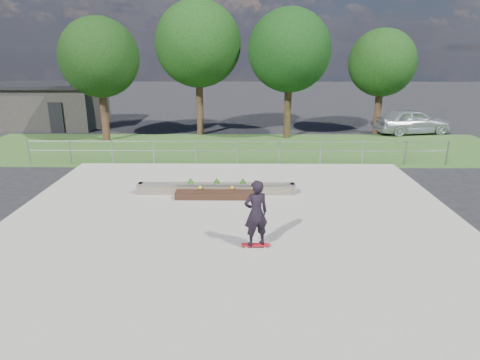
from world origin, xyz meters
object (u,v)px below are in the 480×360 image
grind_ledge (216,189)px  planter_bed (217,190)px  skateboarder (256,213)px  parked_car (412,121)px

grind_ledge → planter_bed: size_ratio=2.00×
grind_ledge → skateboarder: (1.39, -4.58, 0.82)m
parked_car → skateboarder: bearing=137.7°
grind_ledge → planter_bed: (0.02, -0.14, -0.02)m
grind_ledge → planter_bed: planter_bed is taller
planter_bed → skateboarder: (1.37, -4.44, 0.84)m
planter_bed → parked_car: (11.96, 12.44, 0.58)m
parked_car → planter_bed: bearing=125.9°
grind_ledge → planter_bed: bearing=-82.9°
planter_bed → parked_car: 17.26m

